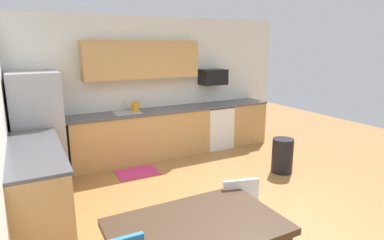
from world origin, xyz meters
name	(u,v)px	position (x,y,z in m)	size (l,w,h in m)	color
ground_plane	(225,204)	(0.00, 0.00, 0.00)	(12.00, 12.00, 0.00)	#9E6B38
wall_back	(154,86)	(0.00, 2.65, 1.35)	(5.80, 0.10, 2.70)	silver
cabinet_run_back	(142,136)	(-0.40, 2.30, 0.45)	(2.70, 0.60, 0.90)	tan
cabinet_run_back_right	(242,123)	(1.97, 2.30, 0.45)	(0.85, 0.60, 0.90)	tan
cabinet_run_left	(38,185)	(-2.30, 0.80, 0.45)	(0.60, 2.00, 0.90)	tan
countertop_back	(161,110)	(0.00, 2.30, 0.92)	(4.80, 0.64, 0.04)	#4C4C51
countertop_left	(34,150)	(-2.30, 0.80, 0.92)	(0.64, 2.00, 0.04)	#4C4C51
upper_cabinets_back	(142,60)	(-0.30, 2.43, 1.90)	(2.20, 0.34, 0.70)	tan
refrigerator	(38,126)	(-2.18, 2.22, 0.88)	(0.76, 0.70, 1.76)	#9EA0A5
oven_range	(215,126)	(1.25, 2.30, 0.46)	(0.60, 0.60, 0.91)	white
microwave	(213,77)	(1.25, 2.40, 1.50)	(0.54, 0.36, 0.32)	black
sink_basin	(127,116)	(-0.67, 2.30, 0.88)	(0.48, 0.40, 0.14)	#A5A8AD
sink_faucet	(124,106)	(-0.67, 2.48, 1.04)	(0.02, 0.02, 0.24)	#B2B5BA
dining_table	(197,230)	(-1.21, -1.36, 0.70)	(1.40, 0.90, 0.76)	#422D1E
chair_near_table	(244,216)	(-0.52, -1.09, 0.50)	(0.49, 0.49, 0.85)	white
trash_bin	(282,156)	(1.52, 0.51, 0.30)	(0.36, 0.36, 0.60)	black
floor_mat	(137,173)	(-0.74, 1.65, 0.01)	(0.70, 0.50, 0.01)	#CC3372
kettle	(136,107)	(-0.49, 2.35, 1.02)	(0.14, 0.14, 0.20)	orange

